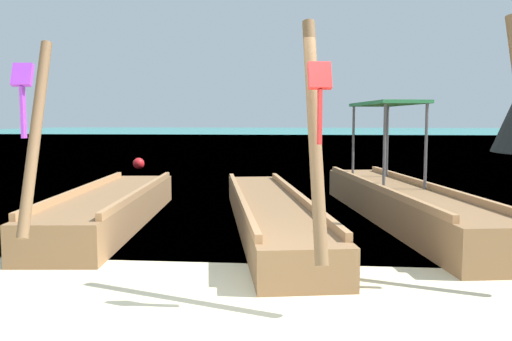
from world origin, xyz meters
TOP-DOWN VIEW (x-y plane):
  - sea_water at (0.00, 62.31)m, footprint 120.00×120.00m
  - longtail_boat_violet_ribbon at (-2.41, 4.49)m, footprint 1.60×6.18m
  - longtail_boat_red_ribbon at (0.20, 4.45)m, footprint 2.21×7.33m
  - longtail_boat_blue_ribbon at (2.39, 5.20)m, footprint 2.08×7.32m
  - mooring_buoy_near at (-5.04, 14.17)m, footprint 0.40×0.40m

SIDE VIEW (x-z plane):
  - sea_water at x=0.00m, z-range 0.00..0.00m
  - mooring_buoy_near at x=-5.04m, z-range 0.00..0.40m
  - longtail_boat_red_ribbon at x=0.20m, z-range -1.08..1.59m
  - longtail_boat_violet_ribbon at x=-2.41m, z-range -1.02..1.59m
  - longtail_boat_blue_ribbon at x=2.39m, z-range -1.06..1.77m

